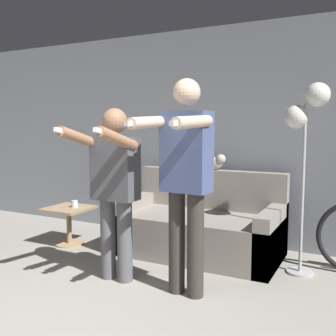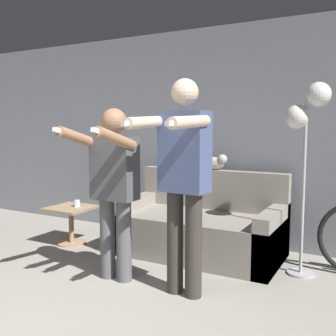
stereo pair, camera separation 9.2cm
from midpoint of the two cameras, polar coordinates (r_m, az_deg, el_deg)
The scene contains 8 objects.
wall_back at distance 4.96m, azimuth 4.40°, elevation 4.69°, with size 10.00×0.05×2.60m.
couch at distance 4.44m, azimuth 5.23°, elevation -8.73°, with size 1.79×0.93×0.91m.
person_left at distance 3.59m, azimuth -7.20°, elevation -1.99°, with size 0.48×0.66×1.58m.
person_right at distance 3.21m, azimuth 3.05°, elevation -0.71°, with size 0.50×0.70×1.80m.
cat at distance 4.63m, azimuth 7.18°, elevation 0.78°, with size 0.43×0.11×0.19m.
floor_lamp at distance 3.89m, azimuth 20.17°, elevation 6.60°, with size 0.40×0.25×1.82m.
side_table at distance 4.91m, azimuth -13.37°, elevation -6.91°, with size 0.50×0.50×0.45m.
cup at distance 4.88m, azimuth -12.57°, elevation -5.03°, with size 0.08×0.08×0.08m.
Camera 2 is at (2.07, -1.29, 1.42)m, focal length 42.00 mm.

